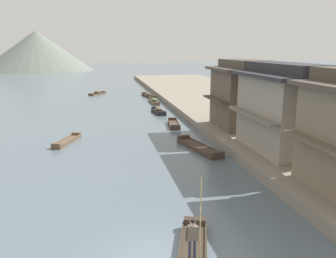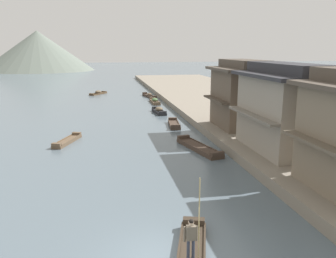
{
  "view_description": "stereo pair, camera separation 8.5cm",
  "coord_description": "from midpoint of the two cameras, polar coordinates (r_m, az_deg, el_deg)",
  "views": [
    {
      "loc": [
        -1.97,
        -11.83,
        7.79
      ],
      "look_at": [
        2.96,
        13.95,
        1.8
      ],
      "focal_mm": 37.65,
      "sensor_mm": 36.0,
      "label": 1
    },
    {
      "loc": [
        -1.89,
        -11.85,
        7.79
      ],
      "look_at": [
        2.96,
        13.95,
        1.8
      ],
      "focal_mm": 37.65,
      "sensor_mm": 36.0,
      "label": 2
    }
  ],
  "objects": [
    {
      "name": "boat_upstream_distant",
      "position": [
        27.94,
        5.1,
        -3.01
      ],
      "size": [
        2.45,
        5.86,
        0.55
      ],
      "color": "#423328",
      "rests_on": "ground"
    },
    {
      "name": "hill_far_west",
      "position": [
        139.97,
        -20.29,
        11.81
      ],
      "size": [
        40.06,
        40.06,
        14.25
      ],
      "primitive_type": "cone",
      "color": "slate",
      "rests_on": "ground"
    },
    {
      "name": "boat_moored_second",
      "position": [
        52.0,
        -2.11,
        4.51
      ],
      "size": [
        0.97,
        4.97,
        0.73
      ],
      "color": "brown",
      "rests_on": "ground"
    },
    {
      "name": "boatman_person",
      "position": [
        12.71,
        4.02,
        -16.7
      ],
      "size": [
        0.57,
        0.26,
        3.04
      ],
      "color": "black",
      "rests_on": "boat_foreground_poled"
    },
    {
      "name": "boat_moored_far",
      "position": [
        36.31,
        1.06,
        0.76
      ],
      "size": [
        1.44,
        4.05,
        0.54
      ],
      "color": "#423328",
      "rests_on": "ground"
    },
    {
      "name": "boat_midriver_upstream",
      "position": [
        58.44,
        -3.0,
        5.41
      ],
      "size": [
        1.81,
        5.19,
        0.68
      ],
      "color": "#423328",
      "rests_on": "ground"
    },
    {
      "name": "boat_moored_third",
      "position": [
        31.09,
        -15.92,
        -1.87
      ],
      "size": [
        2.22,
        4.14,
        0.46
      ],
      "color": "brown",
      "rests_on": "ground"
    },
    {
      "name": "ground_plane",
      "position": [
        14.3,
        -1.23,
        -20.16
      ],
      "size": [
        400.0,
        400.0,
        0.0
      ],
      "primitive_type": "plane",
      "color": "slate"
    },
    {
      "name": "boat_midriver_drifting",
      "position": [
        63.15,
        -11.2,
        5.76
      ],
      "size": [
        3.12,
        3.82,
        0.7
      ],
      "color": "brown",
      "rests_on": "ground"
    },
    {
      "name": "house_waterfront_tall",
      "position": [
        33.14,
        11.99,
        5.5
      ],
      "size": [
        5.5,
        6.41,
        6.14
      ],
      "color": "brown",
      "rests_on": "riverbank_right"
    },
    {
      "name": "boat_foreground_poled",
      "position": [
        14.37,
        4.05,
        -19.21
      ],
      "size": [
        2.29,
        4.53,
        0.52
      ],
      "color": "#33281E",
      "rests_on": "ground"
    },
    {
      "name": "house_waterfront_second",
      "position": [
        26.14,
        18.43,
        3.18
      ],
      "size": [
        5.4,
        7.95,
        6.14
      ],
      "color": "gray",
      "rests_on": "riverbank_right"
    },
    {
      "name": "riverbank_right",
      "position": [
        46.2,
        12.64,
        3.28
      ],
      "size": [
        18.0,
        110.0,
        0.7
      ],
      "primitive_type": "cube",
      "color": "gray",
      "rests_on": "ground"
    },
    {
      "name": "boat_moored_nearest",
      "position": [
        43.66,
        -1.42,
        2.96
      ],
      "size": [
        1.33,
        4.03,
        0.79
      ],
      "color": "#232326",
      "rests_on": "ground"
    }
  ]
}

